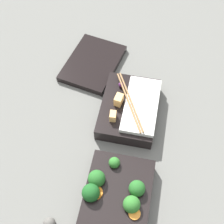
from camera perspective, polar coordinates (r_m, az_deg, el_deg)
name	(u,v)px	position (r m, az deg, el deg)	size (l,w,h in m)	color
ground_plane	(128,154)	(0.80, 3.03, -7.62)	(3.00, 3.00, 0.00)	slate
bento_tray_vegetable	(116,197)	(0.73, 0.76, -15.21)	(0.20, 0.15, 0.07)	black
bento_tray_rice	(130,108)	(0.84, 3.39, 0.71)	(0.20, 0.15, 0.07)	black
bento_lid	(93,63)	(0.96, -3.50, 8.89)	(0.20, 0.15, 0.02)	black
pebble_0	(49,224)	(0.75, -11.37, -19.37)	(0.03, 0.03, 0.03)	#595651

